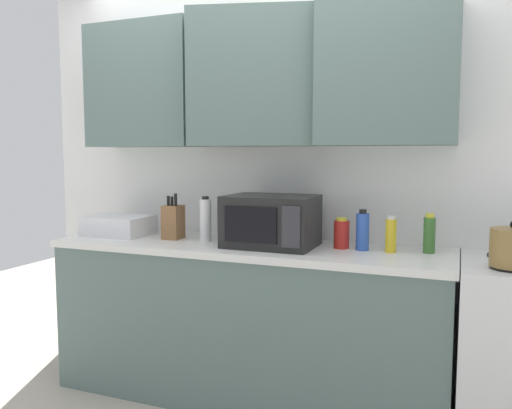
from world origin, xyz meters
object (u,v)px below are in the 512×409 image
object	(u,v)px
bottle_green_oil	(429,234)
bottle_red_sauce	(342,234)
bottle_yellow_mustard	(391,235)
microwave	(271,221)
knife_block	(173,222)
bottle_white_jar	(205,220)
dish_rack	(119,225)
bottle_blue_cleaner	(363,231)

from	to	relation	value
bottle_green_oil	bottle_red_sauce	distance (m)	0.45
bottle_yellow_mustard	microwave	bearing A→B (deg)	-174.49
bottle_red_sauce	bottle_yellow_mustard	size ratio (longest dim) A/B	0.86
knife_block	bottle_green_oil	xyz separation A→B (m)	(1.45, 0.10, -0.01)
knife_block	bottle_white_jar	distance (m)	0.22
knife_block	bottle_yellow_mustard	bearing A→B (deg)	1.84
knife_block	bottle_red_sauce	xyz separation A→B (m)	(1.00, 0.07, -0.02)
microwave	knife_block	xyz separation A→B (m)	(-0.63, 0.02, -0.04)
knife_block	bottle_red_sauce	world-z (taller)	knife_block
dish_rack	bottle_blue_cleaner	bearing A→B (deg)	1.85
microwave	bottle_yellow_mustard	bearing A→B (deg)	5.51
dish_rack	bottle_white_jar	world-z (taller)	bottle_white_jar
knife_block	bottle_green_oil	world-z (taller)	knife_block
dish_rack	bottle_white_jar	distance (m)	0.61
bottle_red_sauce	bottle_yellow_mustard	bearing A→B (deg)	-5.41
dish_rack	knife_block	size ratio (longest dim) A/B	1.39
bottle_green_oil	dish_rack	bearing A→B (deg)	-176.93
knife_block	bottle_red_sauce	bearing A→B (deg)	3.73
dish_rack	bottle_red_sauce	distance (m)	1.40
bottle_green_oil	bottle_blue_cleaner	xyz separation A→B (m)	(-0.33, -0.05, 0.00)
knife_block	bottle_green_oil	bearing A→B (deg)	3.90
microwave	bottle_red_sauce	size ratio (longest dim) A/B	2.91
knife_block	bottle_yellow_mustard	distance (m)	1.26
microwave	bottle_yellow_mustard	distance (m)	0.64
microwave	dish_rack	bearing A→B (deg)	178.85
dish_rack	bottle_red_sauce	bearing A→B (deg)	2.68
bottle_blue_cleaner	bottle_white_jar	distance (m)	0.90
bottle_white_jar	bottle_red_sauce	world-z (taller)	bottle_white_jar
knife_block	bottle_white_jar	bearing A→B (deg)	0.63
bottle_white_jar	knife_block	bearing A→B (deg)	-179.37
bottle_green_oil	bottle_red_sauce	xyz separation A→B (m)	(-0.45, -0.03, -0.02)
bottle_blue_cleaner	bottle_yellow_mustard	bearing A→B (deg)	-3.21
bottle_yellow_mustard	bottle_white_jar	bearing A→B (deg)	-177.91
bottle_white_jar	bottle_yellow_mustard	world-z (taller)	bottle_white_jar
bottle_red_sauce	bottle_yellow_mustard	distance (m)	0.26
knife_block	microwave	bearing A→B (deg)	-1.86
microwave	bottle_green_oil	bearing A→B (deg)	8.29
microwave	dish_rack	xyz separation A→B (m)	(-1.02, 0.02, -0.08)
bottle_red_sauce	bottle_yellow_mustard	xyz separation A→B (m)	(0.26, -0.02, 0.01)
bottle_green_oil	bottle_yellow_mustard	distance (m)	0.19
dish_rack	bottle_green_oil	size ratio (longest dim) A/B	1.86
bottle_green_oil	bottle_yellow_mustard	xyz separation A→B (m)	(-0.18, -0.06, -0.00)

